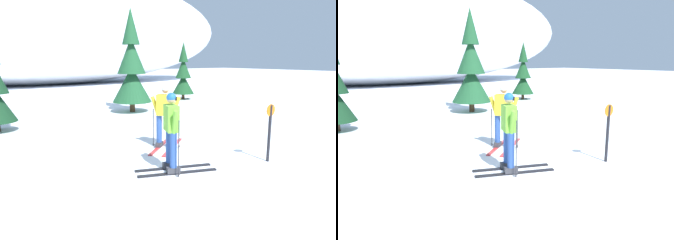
{
  "view_description": "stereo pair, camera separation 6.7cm",
  "coord_description": "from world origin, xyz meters",
  "views": [
    {
      "loc": [
        -5.68,
        -5.41,
        2.36
      ],
      "look_at": [
        -1.62,
        0.41,
        0.95
      ],
      "focal_mm": 32.56,
      "sensor_mm": 36.0,
      "label": 1
    },
    {
      "loc": [
        -5.62,
        -5.45,
        2.36
      ],
      "look_at": [
        -1.62,
        0.41,
        0.95
      ],
      "focal_mm": 32.56,
      "sensor_mm": 36.0,
      "label": 2
    }
  ],
  "objects": [
    {
      "name": "skier_yellow_jacket",
      "position": [
        -1.17,
        1.18,
        0.9
      ],
      "size": [
        1.67,
        1.49,
        1.72
      ],
      "color": "red",
      "rests_on": "ground"
    },
    {
      "name": "snow_ridge_background",
      "position": [
        1.74,
        25.44,
        5.49
      ],
      "size": [
        39.98,
        14.68,
        10.97
      ],
      "primitive_type": "ellipsoid",
      "color": "white",
      "rests_on": "ground"
    },
    {
      "name": "pine_tree_center_right",
      "position": [
        0.89,
        6.88,
        1.93
      ],
      "size": [
        1.78,
        1.78,
        4.61
      ],
      "color": "#47301E",
      "rests_on": "ground"
    },
    {
      "name": "skier_lime_jacket",
      "position": [
        -2.07,
        -0.36,
        0.88
      ],
      "size": [
        1.77,
        0.98,
        1.7
      ],
      "color": "black",
      "rests_on": "ground"
    },
    {
      "name": "trail_marker_post",
      "position": [
        0.18,
        -1.12,
        0.78
      ],
      "size": [
        0.28,
        0.07,
        1.36
      ],
      "color": "black",
      "rests_on": "ground"
    },
    {
      "name": "ground_plane",
      "position": [
        0.0,
        0.0,
        0.0
      ],
      "size": [
        120.0,
        120.0,
        0.0
      ],
      "primitive_type": "plane",
      "color": "white"
    },
    {
      "name": "pine_tree_far_right",
      "position": [
        5.57,
        9.14,
        1.42
      ],
      "size": [
        1.31,
        1.31,
        3.38
      ],
      "color": "#47301E",
      "rests_on": "ground"
    }
  ]
}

